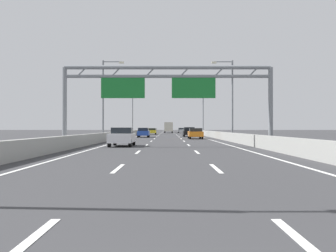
% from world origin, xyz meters
% --- Properties ---
extents(ground_plane, '(260.00, 260.00, 0.00)m').
position_xyz_m(ground_plane, '(0.00, 100.00, 0.00)').
color(ground_plane, '#38383A').
extents(lane_dash_left_0, '(0.16, 3.00, 0.01)m').
position_xyz_m(lane_dash_left_0, '(-1.80, 3.50, 0.01)').
color(lane_dash_left_0, white).
rests_on(lane_dash_left_0, ground_plane).
extents(lane_dash_left_1, '(0.16, 3.00, 0.01)m').
position_xyz_m(lane_dash_left_1, '(-1.80, 12.50, 0.01)').
color(lane_dash_left_1, white).
rests_on(lane_dash_left_1, ground_plane).
extents(lane_dash_left_2, '(0.16, 3.00, 0.01)m').
position_xyz_m(lane_dash_left_2, '(-1.80, 21.50, 0.01)').
color(lane_dash_left_2, white).
rests_on(lane_dash_left_2, ground_plane).
extents(lane_dash_left_3, '(0.16, 3.00, 0.01)m').
position_xyz_m(lane_dash_left_3, '(-1.80, 30.50, 0.01)').
color(lane_dash_left_3, white).
rests_on(lane_dash_left_3, ground_plane).
extents(lane_dash_left_4, '(0.16, 3.00, 0.01)m').
position_xyz_m(lane_dash_left_4, '(-1.80, 39.50, 0.01)').
color(lane_dash_left_4, white).
rests_on(lane_dash_left_4, ground_plane).
extents(lane_dash_left_5, '(0.16, 3.00, 0.01)m').
position_xyz_m(lane_dash_left_5, '(-1.80, 48.50, 0.01)').
color(lane_dash_left_5, white).
rests_on(lane_dash_left_5, ground_plane).
extents(lane_dash_left_6, '(0.16, 3.00, 0.01)m').
position_xyz_m(lane_dash_left_6, '(-1.80, 57.50, 0.01)').
color(lane_dash_left_6, white).
rests_on(lane_dash_left_6, ground_plane).
extents(lane_dash_left_7, '(0.16, 3.00, 0.01)m').
position_xyz_m(lane_dash_left_7, '(-1.80, 66.50, 0.01)').
color(lane_dash_left_7, white).
rests_on(lane_dash_left_7, ground_plane).
extents(lane_dash_left_8, '(0.16, 3.00, 0.01)m').
position_xyz_m(lane_dash_left_8, '(-1.80, 75.50, 0.01)').
color(lane_dash_left_8, white).
rests_on(lane_dash_left_8, ground_plane).
extents(lane_dash_left_9, '(0.16, 3.00, 0.01)m').
position_xyz_m(lane_dash_left_9, '(-1.80, 84.50, 0.01)').
color(lane_dash_left_9, white).
rests_on(lane_dash_left_9, ground_plane).
extents(lane_dash_left_10, '(0.16, 3.00, 0.01)m').
position_xyz_m(lane_dash_left_10, '(-1.80, 93.50, 0.01)').
color(lane_dash_left_10, white).
rests_on(lane_dash_left_10, ground_plane).
extents(lane_dash_left_11, '(0.16, 3.00, 0.01)m').
position_xyz_m(lane_dash_left_11, '(-1.80, 102.50, 0.01)').
color(lane_dash_left_11, white).
rests_on(lane_dash_left_11, ground_plane).
extents(lane_dash_left_12, '(0.16, 3.00, 0.01)m').
position_xyz_m(lane_dash_left_12, '(-1.80, 111.50, 0.01)').
color(lane_dash_left_12, white).
rests_on(lane_dash_left_12, ground_plane).
extents(lane_dash_left_13, '(0.16, 3.00, 0.01)m').
position_xyz_m(lane_dash_left_13, '(-1.80, 120.50, 0.01)').
color(lane_dash_left_13, white).
rests_on(lane_dash_left_13, ground_plane).
extents(lane_dash_left_14, '(0.16, 3.00, 0.01)m').
position_xyz_m(lane_dash_left_14, '(-1.80, 129.50, 0.01)').
color(lane_dash_left_14, white).
rests_on(lane_dash_left_14, ground_plane).
extents(lane_dash_left_15, '(0.16, 3.00, 0.01)m').
position_xyz_m(lane_dash_left_15, '(-1.80, 138.50, 0.01)').
color(lane_dash_left_15, white).
rests_on(lane_dash_left_15, ground_plane).
extents(lane_dash_left_16, '(0.16, 3.00, 0.01)m').
position_xyz_m(lane_dash_left_16, '(-1.80, 147.50, 0.01)').
color(lane_dash_left_16, white).
rests_on(lane_dash_left_16, ground_plane).
extents(lane_dash_left_17, '(0.16, 3.00, 0.01)m').
position_xyz_m(lane_dash_left_17, '(-1.80, 156.50, 0.01)').
color(lane_dash_left_17, white).
rests_on(lane_dash_left_17, ground_plane).
extents(lane_dash_right_0, '(0.16, 3.00, 0.01)m').
position_xyz_m(lane_dash_right_0, '(1.80, 3.50, 0.01)').
color(lane_dash_right_0, white).
rests_on(lane_dash_right_0, ground_plane).
extents(lane_dash_right_1, '(0.16, 3.00, 0.01)m').
position_xyz_m(lane_dash_right_1, '(1.80, 12.50, 0.01)').
color(lane_dash_right_1, white).
rests_on(lane_dash_right_1, ground_plane).
extents(lane_dash_right_2, '(0.16, 3.00, 0.01)m').
position_xyz_m(lane_dash_right_2, '(1.80, 21.50, 0.01)').
color(lane_dash_right_2, white).
rests_on(lane_dash_right_2, ground_plane).
extents(lane_dash_right_3, '(0.16, 3.00, 0.01)m').
position_xyz_m(lane_dash_right_3, '(1.80, 30.50, 0.01)').
color(lane_dash_right_3, white).
rests_on(lane_dash_right_3, ground_plane).
extents(lane_dash_right_4, '(0.16, 3.00, 0.01)m').
position_xyz_m(lane_dash_right_4, '(1.80, 39.50, 0.01)').
color(lane_dash_right_4, white).
rests_on(lane_dash_right_4, ground_plane).
extents(lane_dash_right_5, '(0.16, 3.00, 0.01)m').
position_xyz_m(lane_dash_right_5, '(1.80, 48.50, 0.01)').
color(lane_dash_right_5, white).
rests_on(lane_dash_right_5, ground_plane).
extents(lane_dash_right_6, '(0.16, 3.00, 0.01)m').
position_xyz_m(lane_dash_right_6, '(1.80, 57.50, 0.01)').
color(lane_dash_right_6, white).
rests_on(lane_dash_right_6, ground_plane).
extents(lane_dash_right_7, '(0.16, 3.00, 0.01)m').
position_xyz_m(lane_dash_right_7, '(1.80, 66.50, 0.01)').
color(lane_dash_right_7, white).
rests_on(lane_dash_right_7, ground_plane).
extents(lane_dash_right_8, '(0.16, 3.00, 0.01)m').
position_xyz_m(lane_dash_right_8, '(1.80, 75.50, 0.01)').
color(lane_dash_right_8, white).
rests_on(lane_dash_right_8, ground_plane).
extents(lane_dash_right_9, '(0.16, 3.00, 0.01)m').
position_xyz_m(lane_dash_right_9, '(1.80, 84.50, 0.01)').
color(lane_dash_right_9, white).
rests_on(lane_dash_right_9, ground_plane).
extents(lane_dash_right_10, '(0.16, 3.00, 0.01)m').
position_xyz_m(lane_dash_right_10, '(1.80, 93.50, 0.01)').
color(lane_dash_right_10, white).
rests_on(lane_dash_right_10, ground_plane).
extents(lane_dash_right_11, '(0.16, 3.00, 0.01)m').
position_xyz_m(lane_dash_right_11, '(1.80, 102.50, 0.01)').
color(lane_dash_right_11, white).
rests_on(lane_dash_right_11, ground_plane).
extents(lane_dash_right_12, '(0.16, 3.00, 0.01)m').
position_xyz_m(lane_dash_right_12, '(1.80, 111.50, 0.01)').
color(lane_dash_right_12, white).
rests_on(lane_dash_right_12, ground_plane).
extents(lane_dash_right_13, '(0.16, 3.00, 0.01)m').
position_xyz_m(lane_dash_right_13, '(1.80, 120.50, 0.01)').
color(lane_dash_right_13, white).
rests_on(lane_dash_right_13, ground_plane).
extents(lane_dash_right_14, '(0.16, 3.00, 0.01)m').
position_xyz_m(lane_dash_right_14, '(1.80, 129.50, 0.01)').
color(lane_dash_right_14, white).
rests_on(lane_dash_right_14, ground_plane).
extents(lane_dash_right_15, '(0.16, 3.00, 0.01)m').
position_xyz_m(lane_dash_right_15, '(1.80, 138.50, 0.01)').
color(lane_dash_right_15, white).
rests_on(lane_dash_right_15, ground_plane).
extents(lane_dash_right_16, '(0.16, 3.00, 0.01)m').
position_xyz_m(lane_dash_right_16, '(1.80, 147.50, 0.01)').
color(lane_dash_right_16, white).
rests_on(lane_dash_right_16, ground_plane).
extents(lane_dash_right_17, '(0.16, 3.00, 0.01)m').
position_xyz_m(lane_dash_right_17, '(1.80, 156.50, 0.01)').
color(lane_dash_right_17, white).
rests_on(lane_dash_right_17, ground_plane).
extents(edge_line_left, '(0.16, 176.00, 0.01)m').
position_xyz_m(edge_line_left, '(-5.25, 88.00, 0.01)').
color(edge_line_left, white).
rests_on(edge_line_left, ground_plane).
extents(edge_line_right, '(0.16, 176.00, 0.01)m').
position_xyz_m(edge_line_right, '(5.25, 88.00, 0.01)').
color(edge_line_right, white).
rests_on(edge_line_right, ground_plane).
extents(barrier_left, '(0.45, 220.00, 0.95)m').
position_xyz_m(barrier_left, '(-6.90, 110.00, 0.47)').
color(barrier_left, '#9E9E99').
rests_on(barrier_left, ground_plane).
extents(barrier_right, '(0.45, 220.00, 0.95)m').
position_xyz_m(barrier_right, '(6.90, 110.00, 0.47)').
color(barrier_right, '#9E9E99').
rests_on(barrier_right, ground_plane).
extents(sign_gantry, '(16.42, 0.36, 6.36)m').
position_xyz_m(sign_gantry, '(-0.17, 27.64, 4.82)').
color(sign_gantry, gray).
rests_on(sign_gantry, ground_plane).
extents(streetlamp_left_mid, '(2.58, 0.28, 9.50)m').
position_xyz_m(streetlamp_left_mid, '(-7.47, 42.78, 5.40)').
color(streetlamp_left_mid, slate).
rests_on(streetlamp_left_mid, ground_plane).
extents(streetlamp_right_mid, '(2.58, 0.28, 9.50)m').
position_xyz_m(streetlamp_right_mid, '(7.47, 42.78, 5.40)').
color(streetlamp_right_mid, slate).
rests_on(streetlamp_right_mid, ground_plane).
extents(streetlamp_left_far, '(2.58, 0.28, 9.50)m').
position_xyz_m(streetlamp_left_far, '(-7.47, 79.31, 5.40)').
color(streetlamp_left_far, slate).
rests_on(streetlamp_left_far, ground_plane).
extents(streetlamp_right_far, '(2.58, 0.28, 9.50)m').
position_xyz_m(streetlamp_right_far, '(7.47, 79.31, 5.40)').
color(streetlamp_right_far, slate).
rests_on(streetlamp_right_far, ground_plane).
extents(blue_car, '(1.71, 4.28, 1.47)m').
position_xyz_m(blue_car, '(-3.72, 55.52, 0.76)').
color(blue_car, '#2347AD').
rests_on(blue_car, ground_plane).
extents(yellow_car, '(1.84, 4.25, 1.37)m').
position_xyz_m(yellow_car, '(-3.45, 78.78, 0.71)').
color(yellow_car, yellow).
rests_on(yellow_car, ground_plane).
extents(orange_car, '(1.81, 4.62, 1.43)m').
position_xyz_m(orange_car, '(3.68, 48.10, 0.75)').
color(orange_car, orange).
rests_on(orange_car, ground_plane).
extents(silver_car, '(1.81, 4.22, 1.42)m').
position_xyz_m(silver_car, '(3.73, 100.87, 0.74)').
color(silver_car, '#A8ADB2').
rests_on(silver_car, ground_plane).
extents(black_car, '(1.90, 4.45, 1.56)m').
position_xyz_m(black_car, '(3.49, 59.66, 0.79)').
color(black_car, black).
rests_on(black_car, ground_plane).
extents(white_car, '(1.81, 4.14, 1.51)m').
position_xyz_m(white_car, '(-3.66, 28.61, 0.77)').
color(white_car, silver).
rests_on(white_car, ground_plane).
extents(box_truck, '(2.33, 8.62, 2.96)m').
position_xyz_m(box_truck, '(0.19, 102.84, 1.64)').
color(box_truck, silver).
rests_on(box_truck, ground_plane).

